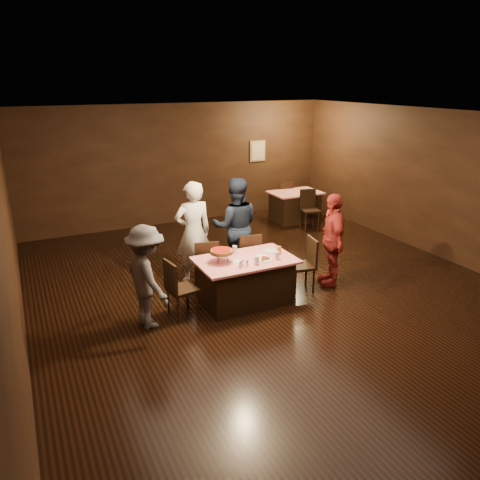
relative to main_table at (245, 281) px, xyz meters
name	(u,v)px	position (x,y,z in m)	size (l,w,h in m)	color
room	(282,174)	(0.62, -0.05, 1.75)	(10.00, 10.04, 3.02)	black
main_table	(245,281)	(0.00, 0.00, 0.00)	(1.60, 1.00, 0.77)	red
back_table	(295,206)	(3.30, 3.70, 0.00)	(1.30, 0.90, 0.77)	red
chair_far_left	(206,264)	(-0.40, 0.75, 0.09)	(0.42, 0.42, 0.95)	black
chair_far_right	(247,257)	(0.40, 0.75, 0.09)	(0.42, 0.42, 0.95)	black
chair_end_left	(182,288)	(-1.10, 0.00, 0.09)	(0.42, 0.42, 0.95)	black
chair_end_right	(301,265)	(1.10, 0.00, 0.09)	(0.42, 0.42, 0.95)	black
chair_back_near	(310,209)	(3.30, 3.00, 0.09)	(0.42, 0.42, 0.95)	black
chair_back_far	(283,198)	(3.30, 4.30, 0.09)	(0.42, 0.42, 0.95)	black
diner_white_jacket	(193,232)	(-0.45, 1.20, 0.55)	(0.68, 0.45, 1.88)	white
diner_navy_hoodie	(236,226)	(0.41, 1.22, 0.54)	(0.90, 0.70, 1.86)	#151E30
diner_grey_knit	(147,277)	(-1.66, -0.06, 0.41)	(1.02, 0.59, 1.59)	#545459
diner_red_shirt	(332,239)	(1.74, 0.01, 0.46)	(0.99, 0.41, 1.69)	#A72A27
pizza_stand	(222,251)	(-0.40, 0.05, 0.57)	(0.38, 0.38, 0.22)	black
plate_with_slice	(264,259)	(0.25, -0.18, 0.41)	(0.25, 0.25, 0.06)	white
plate_empty	(270,251)	(0.55, 0.15, 0.39)	(0.25, 0.25, 0.01)	white
glass_front_left	(257,261)	(0.05, -0.30, 0.46)	(0.08, 0.08, 0.14)	silver
glass_front_right	(277,256)	(0.45, -0.25, 0.46)	(0.08, 0.08, 0.14)	silver
glass_amber	(279,250)	(0.60, -0.05, 0.46)	(0.08, 0.08, 0.14)	#BF7F26
glass_back	(235,250)	(-0.05, 0.30, 0.46)	(0.08, 0.08, 0.14)	silver
condiments	(243,264)	(-0.18, -0.28, 0.43)	(0.17, 0.10, 0.09)	silver
napkin_center	(262,256)	(0.30, 0.00, 0.39)	(0.16, 0.16, 0.01)	white
napkin_left	(238,261)	(-0.15, -0.05, 0.39)	(0.16, 0.16, 0.01)	white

